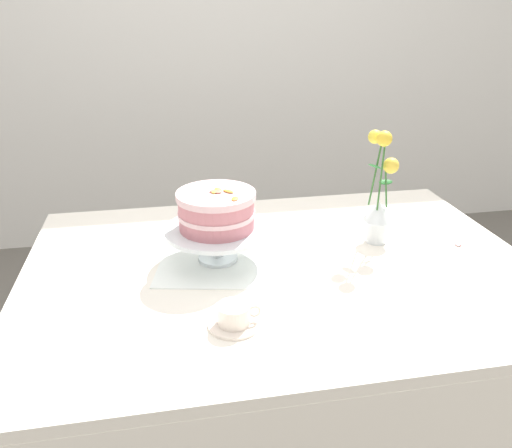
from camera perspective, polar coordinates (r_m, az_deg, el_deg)
The scene contains 8 objects.
back_wall at distance 3.13m, azimuth -5.58°, elevation 23.36°, with size 7.00×0.08×2.80m, color silver.
dining_table at distance 1.44m, azimuth 2.99°, elevation -8.22°, with size 1.40×1.00×0.74m.
linen_napkin at distance 1.44m, azimuth -4.26°, elevation -4.02°, with size 0.32×0.32×0.00m, color white.
cake_stand at distance 1.40m, azimuth -4.36°, elevation -1.06°, with size 0.29×0.29×0.10m.
layer_cake at distance 1.38m, azimuth -4.44°, elevation 1.58°, with size 0.21×0.21×0.11m.
flower_vase at distance 1.54m, azimuth 13.63°, elevation 2.43°, with size 0.09×0.10×0.34m.
teacup at distance 1.16m, azimuth -2.45°, elevation -10.32°, with size 0.12×0.12×0.05m.
loose_petal_0 at distance 1.65m, azimuth 21.70°, elevation -1.99°, with size 0.04×0.02×0.01m, color pink.
Camera 1 is at (-0.30, -1.22, 1.41)m, focal length 35.82 mm.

